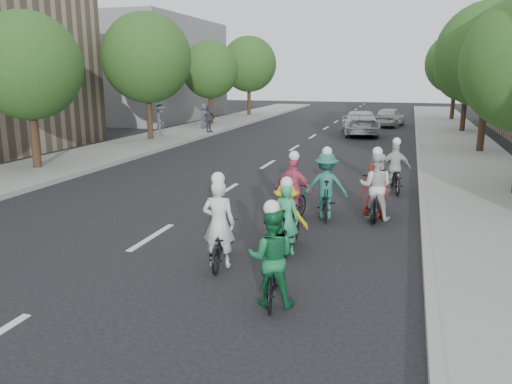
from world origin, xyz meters
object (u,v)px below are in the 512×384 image
at_px(cyclist_6, 375,193).
at_px(follow_car_lead, 360,123).
at_px(follow_car_trail, 390,117).
at_px(cyclist_2, 286,223).
at_px(cyclist_1, 272,265).
at_px(spectator_2, 204,116).
at_px(cyclist_0, 220,235).
at_px(cyclist_3, 294,196).
at_px(cyclist_7, 326,190).
at_px(cyclist_5, 287,226).
at_px(cyclist_4, 375,195).
at_px(cyclist_8, 395,173).
at_px(spectator_1, 209,119).
at_px(spectator_0, 161,120).

xyz_separation_m(cyclist_6, follow_car_lead, (-2.17, 18.60, 0.08)).
bearing_deg(follow_car_trail, cyclist_6, 101.39).
bearing_deg(cyclist_2, cyclist_1, 88.69).
bearing_deg(cyclist_6, follow_car_trail, -86.93).
relative_size(cyclist_6, spectator_2, 1.15).
distance_m(cyclist_0, cyclist_3, 3.33).
distance_m(cyclist_7, follow_car_trail, 24.78).
distance_m(cyclist_1, cyclist_5, 2.44).
height_order(cyclist_7, follow_car_trail, cyclist_7).
height_order(cyclist_4, cyclist_5, cyclist_5).
relative_size(cyclist_1, follow_car_trail, 0.44).
bearing_deg(cyclist_4, cyclist_8, -103.28).
bearing_deg(cyclist_3, cyclist_2, 108.62).
distance_m(cyclist_1, cyclist_2, 2.63).
bearing_deg(cyclist_3, cyclist_1, 108.70).
relative_size(cyclist_7, spectator_1, 1.14).
bearing_deg(cyclist_6, follow_car_lead, -81.78).
bearing_deg(cyclist_3, cyclist_4, -138.44).
xyz_separation_m(cyclist_6, cyclist_8, (0.39, 3.26, -0.07)).
bearing_deg(follow_car_lead, spectator_0, 16.82).
xyz_separation_m(cyclist_1, spectator_0, (-11.73, 18.74, 0.41)).
xyz_separation_m(cyclist_2, cyclist_8, (2.04, 6.22, 0.02)).
bearing_deg(spectator_0, follow_car_trail, -68.22).
bearing_deg(follow_car_trail, cyclist_8, 102.68).
xyz_separation_m(cyclist_1, cyclist_5, (-0.33, 2.42, -0.09)).
bearing_deg(cyclist_6, spectator_2, -54.02).
bearing_deg(spectator_2, cyclist_1, -153.85).
bearing_deg(cyclist_2, cyclist_8, -117.87).
bearing_deg(cyclist_5, follow_car_trail, -86.43).
xyz_separation_m(cyclist_3, cyclist_5, (0.34, -2.16, -0.10)).
height_order(spectator_0, spectator_2, spectator_0).
bearing_deg(cyclist_8, spectator_1, -57.95).
bearing_deg(follow_car_lead, spectator_1, 7.16).
bearing_deg(cyclist_2, spectator_1, -73.01).
height_order(cyclist_4, spectator_1, spectator_1).
distance_m(cyclist_6, spectator_0, 18.51).
distance_m(cyclist_7, spectator_0, 17.89).
xyz_separation_m(cyclist_4, follow_car_lead, (-2.15, 18.42, 0.17)).
bearing_deg(follow_car_trail, spectator_2, 39.25).
height_order(cyclist_5, follow_car_lead, cyclist_5).
distance_m(spectator_0, spectator_1, 3.28).
xyz_separation_m(cyclist_2, follow_car_trail, (1.00, 27.43, 0.11)).
bearing_deg(cyclist_0, follow_car_trail, -102.73).
bearing_deg(cyclist_4, follow_car_trail, -94.22).
distance_m(cyclist_1, spectator_2, 25.94).
distance_m(cyclist_5, cyclist_8, 6.70).
xyz_separation_m(cyclist_5, spectator_0, (-11.40, 16.32, 0.50)).
height_order(cyclist_7, spectator_0, spectator_0).
height_order(cyclist_1, cyclist_4, cyclist_1).
xyz_separation_m(cyclist_7, spectator_0, (-11.76, 13.47, 0.35)).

